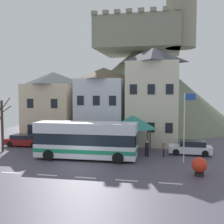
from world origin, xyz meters
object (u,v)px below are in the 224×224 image
transit_bus (86,141)px  bus_shelter (133,122)px  townhouse_02 (153,96)px  townhouse_01 (104,104)px  parked_car_01 (191,148)px  parked_car_00 (25,140)px  pedestrian_00 (164,147)px  harbour_buoy (199,166)px  public_bench (122,144)px  flagpole (185,122)px  townhouse_00 (54,106)px  hilltop_castle (140,82)px  pedestrian_01 (147,148)px  bare_tree_01 (2,123)px

transit_bus → bus_shelter: bus_shelter is taller
townhouse_02 → transit_bus: bearing=-121.5°
townhouse_01 → parked_car_01: (10.30, -5.75, -3.93)m
transit_bus → parked_car_01: bearing=20.7°
townhouse_01 → bus_shelter: size_ratio=2.43×
bus_shelter → parked_car_00: (-12.52, 0.43, -2.42)m
pedestrian_00 → harbour_buoy: 6.24m
public_bench → flagpole: 9.02m
townhouse_01 → parked_car_01: size_ratio=2.22×
townhouse_01 → townhouse_02: size_ratio=0.81×
townhouse_00 → townhouse_01: townhouse_01 is taller
townhouse_01 → hilltop_castle: hilltop_castle is taller
transit_bus → parked_car_00: size_ratio=2.18×
parked_car_00 → parked_car_01: size_ratio=1.05×
hilltop_castle → pedestrian_01: 27.12m
townhouse_01 → parked_car_00: 10.38m
pedestrian_01 → harbour_buoy: pedestrian_01 is taller
parked_car_01 → bus_shelter: bearing=1.2°
townhouse_02 → pedestrian_01: bearing=-90.7°
townhouse_00 → hilltop_castle: bearing=63.5°
townhouse_02 → flagpole: bearing=-68.5°
bus_shelter → bare_tree_01: size_ratio=0.68×
townhouse_02 → pedestrian_00: 8.20m
hilltop_castle → bus_shelter: bearing=-85.3°
townhouse_02 → parked_car_00: 15.72m
pedestrian_01 → harbour_buoy: 6.84m
townhouse_00 → transit_bus: bearing=-52.2°
public_bench → harbour_buoy: harbour_buoy is taller
hilltop_castle → pedestrian_00: bearing=-78.6°
pedestrian_00 → harbour_buoy: size_ratio=1.10×
townhouse_00 → pedestrian_01: size_ratio=5.69×
bus_shelter → pedestrian_01: size_ratio=2.46×
parked_car_00 → public_bench: parked_car_00 is taller
townhouse_02 → bus_shelter: size_ratio=2.99×
townhouse_01 → hilltop_castle: (2.56, 18.30, 3.40)m
hilltop_castle → parked_car_01: bearing=-72.2°
bare_tree_01 → pedestrian_00: bearing=3.7°
townhouse_00 → harbour_buoy: townhouse_00 is taller
townhouse_02 → public_bench: (-3.18, -3.15, -5.20)m
transit_bus → parked_car_00: bearing=151.0°
townhouse_02 → bus_shelter: townhouse_02 is taller
pedestrian_01 → bare_tree_01: 15.08m
bus_shelter → townhouse_00: bearing=153.8°
parked_car_00 → parked_car_01: parked_car_01 is taller
public_bench → bare_tree_01: bare_tree_01 is taller
townhouse_00 → pedestrian_00: 16.40m
bus_shelter → townhouse_02: bearing=71.2°
transit_bus → public_bench: size_ratio=6.13×
flagpole → bare_tree_01: 18.39m
parked_car_00 → parked_car_01: bearing=-2.5°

